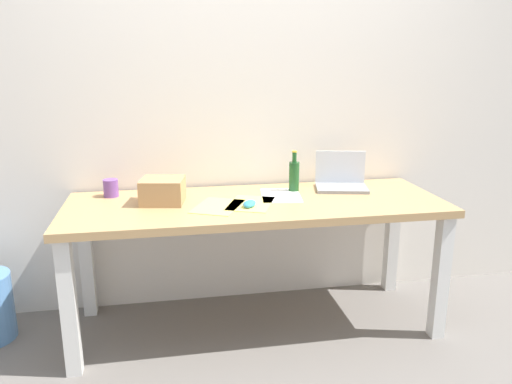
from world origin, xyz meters
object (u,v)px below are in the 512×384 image
Objects in this scene: cardboard_box at (163,191)px; coffee_mug at (111,188)px; laptop_right at (341,181)px; computer_mouse at (250,204)px; desk at (256,217)px; beer_bottle at (294,175)px.

cardboard_box is 0.33m from coffee_mug.
laptop_right is 0.65m from computer_mouse.
laptop_right is 3.28× the size of computer_mouse.
beer_bottle is at bearing 34.01° from desk.
beer_bottle is 1.07× the size of cardboard_box.
beer_bottle is at bearing -177.30° from laptop_right.
laptop_right is at bearing 6.96° from cardboard_box.
laptop_right is at bearing -2.29° from coffee_mug.
laptop_right is 1.29m from coffee_mug.
desk is 19.80× the size of computer_mouse.
cardboard_box reaches higher than coffee_mug.
computer_mouse is 1.05× the size of coffee_mug.
laptop_right is 1.02m from cardboard_box.
coffee_mug is at bearing 176.31° from beer_bottle.
laptop_right reaches higher than computer_mouse.
desk is 0.51m from cardboard_box.
coffee_mug is (-0.71, 0.33, 0.03)m from computer_mouse.
cardboard_box is at bearing -32.30° from coffee_mug.
computer_mouse is (-0.05, -0.10, 0.11)m from desk.
computer_mouse is at bearing -20.10° from cardboard_box.
beer_bottle is (-0.28, -0.01, 0.05)m from laptop_right.
coffee_mug is (-0.76, 0.23, 0.14)m from desk.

